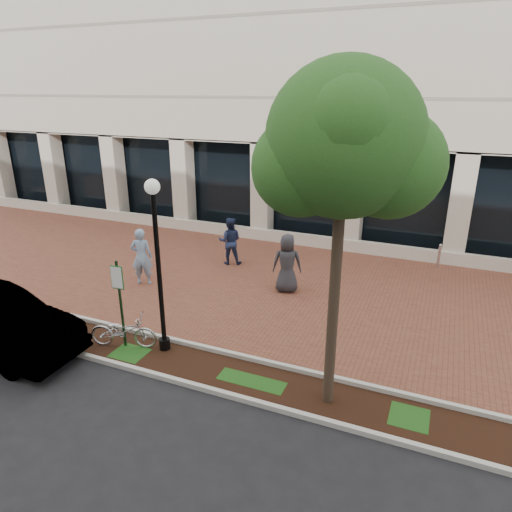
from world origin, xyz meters
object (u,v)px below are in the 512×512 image
at_px(lamppost, 158,259).
at_px(pedestrian_right, 287,263).
at_px(locked_bicycle, 123,331).
at_px(pedestrian_left, 142,257).
at_px(parking_sign, 119,293).
at_px(street_tree, 346,150).
at_px(pedestrian_mid, 230,241).
at_px(bollard, 439,255).

xyz_separation_m(lamppost, pedestrian_right, (1.71, 4.63, -1.52)).
height_order(locked_bicycle, pedestrian_left, pedestrian_left).
height_order(lamppost, locked_bicycle, lamppost).
xyz_separation_m(parking_sign, street_tree, (5.48, -0.07, 3.80)).
bearing_deg(pedestrian_left, pedestrian_mid, -145.34).
distance_m(lamppost, street_tree, 5.28).
height_order(lamppost, pedestrian_left, lamppost).
distance_m(parking_sign, lamppost, 1.45).
relative_size(street_tree, pedestrian_mid, 3.80).
distance_m(locked_bicycle, pedestrian_left, 4.16).
bearing_deg(lamppost, street_tree, -4.62).
relative_size(locked_bicycle, pedestrian_left, 0.88).
distance_m(locked_bicycle, bollard, 11.72).
xyz_separation_m(lamppost, bollard, (6.26, 8.87, -2.03)).
bearing_deg(street_tree, bollard, 78.90).
bearing_deg(parking_sign, pedestrian_right, 54.37).
xyz_separation_m(parking_sign, pedestrian_left, (-2.01, 3.59, -0.53)).
bearing_deg(pedestrian_mid, bollard, -179.92).
distance_m(pedestrian_mid, bollard, 7.87).
relative_size(street_tree, locked_bicycle, 3.96).
relative_size(locked_bicycle, pedestrian_mid, 0.96).
height_order(lamppost, pedestrian_mid, lamppost).
distance_m(street_tree, pedestrian_mid, 9.66).
relative_size(street_tree, pedestrian_right, 3.52).
bearing_deg(pedestrian_left, street_tree, 132.20).
relative_size(pedestrian_mid, pedestrian_right, 0.93).
height_order(street_tree, pedestrian_left, street_tree).
bearing_deg(pedestrian_right, lamppost, 50.76).
relative_size(parking_sign, pedestrian_left, 1.21).
height_order(locked_bicycle, pedestrian_right, pedestrian_right).
bearing_deg(lamppost, locked_bicycle, -163.78).
distance_m(lamppost, bollard, 11.04).
relative_size(lamppost, pedestrian_right, 2.26).
xyz_separation_m(street_tree, bollard, (1.81, 9.23, -4.85)).
bearing_deg(street_tree, pedestrian_right, 118.76).
bearing_deg(parking_sign, locked_bicycle, -107.73).
distance_m(parking_sign, pedestrian_mid, 6.51).
bearing_deg(lamppost, pedestrian_mid, 100.30).
relative_size(lamppost, bollard, 4.74).
distance_m(pedestrian_right, bollard, 6.24).
distance_m(pedestrian_mid, pedestrian_right, 3.23).
height_order(lamppost, pedestrian_right, lamppost).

